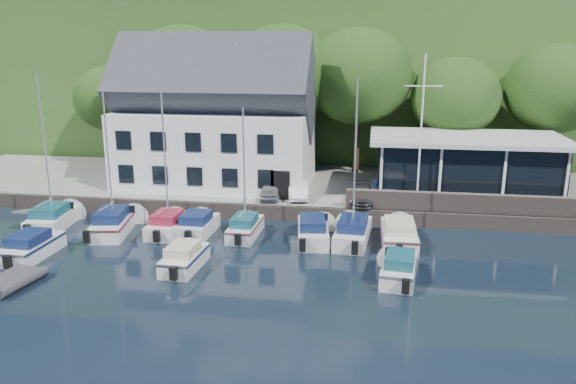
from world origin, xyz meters
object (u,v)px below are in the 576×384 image
at_px(boat_r2_0, 32,244).
at_px(boat_r1_6, 355,165).
at_px(car_silver, 270,190).
at_px(flagpole, 421,132).
at_px(boat_r1_3, 197,223).
at_px(car_dgrey, 362,194).
at_px(boat_r2_2, 184,256).
at_px(car_blue, 388,189).
at_px(boat_r1_4, 244,169).
at_px(boat_r2_4, 399,266).
at_px(boat_r1_5, 313,229).
at_px(boat_r1_1, 108,159).
at_px(club_pavilion, 465,165).
at_px(boat_r1_7, 399,231).
at_px(boat_r1_0, 46,157).
at_px(harbor_building, 216,126).
at_px(car_white, 298,188).
at_px(boat_r1_2, 165,166).
at_px(dinghy_1, 10,280).

bearing_deg(boat_r2_0, boat_r1_6, 17.45).
bearing_deg(boat_r1_6, car_silver, 143.55).
relative_size(flagpole, boat_r1_3, 1.86).
bearing_deg(car_dgrey, car_silver, 175.63).
bearing_deg(boat_r2_2, flagpole, 42.17).
distance_m(car_blue, boat_r2_2, 15.64).
height_order(boat_r1_4, boat_r2_0, boat_r1_4).
xyz_separation_m(boat_r2_2, boat_r2_4, (10.95, 0.28, 0.02)).
xyz_separation_m(car_blue, boat_r2_0, (-19.36, -11.17, -0.98)).
bearing_deg(boat_r2_4, boat_r1_5, 141.01).
bearing_deg(car_blue, car_dgrey, -142.40).
relative_size(boat_r1_5, boat_r2_0, 1.09).
xyz_separation_m(car_blue, boat_r1_1, (-16.70, -6.75, 2.97)).
distance_m(club_pavilion, boat_r1_7, 9.78).
xyz_separation_m(boat_r1_0, boat_r2_0, (1.64, -4.84, -3.80)).
relative_size(boat_r1_7, boat_r2_0, 1.15).
height_order(car_dgrey, boat_r1_6, boat_r1_6).
bearing_deg(boat_r1_4, boat_r2_2, -108.96).
bearing_deg(harbor_building, car_blue, -11.96).
bearing_deg(car_white, harbor_building, 144.39).
bearing_deg(boat_r2_0, club_pavilion, 29.61).
relative_size(boat_r1_0, boat_r1_7, 1.37).
bearing_deg(boat_r1_3, boat_r1_4, 3.14).
bearing_deg(boat_r1_2, boat_r2_0, -140.22).
height_order(boat_r1_3, boat_r1_7, boat_r1_7).
bearing_deg(boat_r1_6, boat_r1_5, -170.48).
relative_size(car_silver, boat_r1_5, 0.54).
bearing_deg(flagpole, boat_r1_6, -129.87).
bearing_deg(boat_r2_4, club_pavilion, 76.54).
relative_size(boat_r1_4, boat_r1_5, 1.34).
height_order(boat_r1_1, dinghy_1, boat_r1_1).
bearing_deg(dinghy_1, club_pavilion, 45.40).
bearing_deg(boat_r2_2, car_white, 70.95).
xyz_separation_m(car_silver, boat_r1_0, (-13.04, -5.35, 2.94)).
bearing_deg(boat_r2_4, boat_r1_0, 173.64).
relative_size(car_white, flagpole, 0.39).
xyz_separation_m(boat_r1_4, boat_r1_6, (6.47, 0.05, 0.46)).
bearing_deg(car_silver, boat_r1_6, -47.39).
bearing_deg(boat_r1_7, car_silver, 147.80).
relative_size(car_silver, dinghy_1, 1.04).
relative_size(boat_r1_6, boat_r1_7, 1.40).
bearing_deg(harbor_building, boat_r1_4, -64.88).
distance_m(car_white, boat_r1_0, 16.24).
height_order(club_pavilion, boat_r1_4, boat_r1_4).
bearing_deg(dinghy_1, boat_r2_2, 33.93).
xyz_separation_m(harbor_building, boat_r2_2, (2.16, -14.21, -4.65)).
distance_m(flagpole, boat_r2_0, 23.92).
distance_m(car_blue, boat_r2_0, 22.37).
height_order(club_pavilion, car_silver, club_pavilion).
bearing_deg(boat_r1_3, harbor_building, 99.50).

